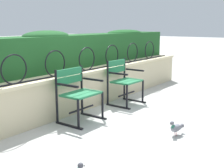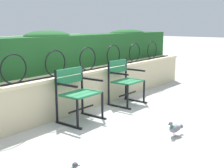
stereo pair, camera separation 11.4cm
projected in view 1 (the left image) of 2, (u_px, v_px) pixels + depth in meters
ground_plane at (120, 119)px, 4.67m from camera, size 60.00×60.00×0.00m
stone_wall at (77, 90)px, 5.14m from camera, size 7.05×0.41×0.67m
iron_arch_fence at (73, 62)px, 4.87m from camera, size 6.52×0.02×0.42m
hedge_row at (56, 51)px, 5.28m from camera, size 6.91×0.61×0.71m
park_chair_left at (77, 92)px, 4.50m from camera, size 0.61×0.53×0.82m
park_chair_right at (123, 80)px, 5.49m from camera, size 0.59×0.53×0.83m
pigeon_near_chairs at (176, 127)px, 3.97m from camera, size 0.29×0.13×0.22m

